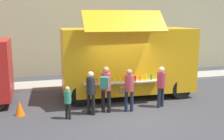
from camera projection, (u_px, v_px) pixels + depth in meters
The scene contains 11 objects.
ground_plane at pixel (130, 115), 9.90m from camera, with size 60.00×60.00×0.00m, color #38383D.
curb_strip at pixel (37, 86), 13.83m from camera, with size 28.00×1.60×0.15m, color #9E998E.
building_behind at pixel (50, 18), 17.12m from camera, with size 32.00×2.40×7.02m, color #B7AF86.
food_truck_main at pixel (127, 60), 12.08m from camera, with size 5.84×3.48×3.81m.
traffic_cone_orange at pixel (20, 108), 9.78m from camera, with size 0.36×0.36×0.55m, color orange.
trash_bin at pixel (181, 70), 15.56m from camera, with size 0.60×0.60×1.04m, color #30603A.
customer_front_ordering at pixel (129, 87), 10.07m from camera, with size 0.54×0.33×1.64m.
customer_mid_with_backpack at pixel (106, 85), 9.92m from camera, with size 0.47×0.57×1.76m.
customer_rear_waiting at pixel (91, 89), 9.75m from camera, with size 0.33×0.33×1.62m.
customer_extra_browsing at pixel (161, 83), 10.58m from camera, with size 0.33×0.33×1.64m.
child_near_queue at pixel (68, 100), 9.37m from camera, with size 0.24×0.24×1.18m.
Camera 1 is at (-3.12, -8.89, 3.53)m, focal length 42.95 mm.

